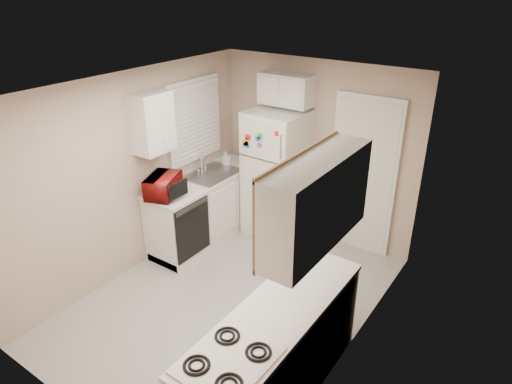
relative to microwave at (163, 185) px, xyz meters
The scene contains 18 objects.
floor 1.57m from the microwave, ahead, with size 3.80×3.80×0.00m, color beige.
ceiling 1.78m from the microwave, ahead, with size 3.80×3.80×0.00m, color white.
wall_left 0.35m from the microwave, 140.99° to the right, with size 3.80×3.80×0.00m, color tan.
wall_right 2.56m from the microwave, ahead, with size 3.80×3.80×0.00m, color tan.
wall_back 2.06m from the microwave, 55.88° to the left, with size 2.80×2.80×0.00m, color tan.
wall_front 2.40m from the microwave, 61.32° to the right, with size 2.80×2.80×0.00m, color tan.
left_counter 0.92m from the microwave, 85.90° to the left, with size 0.60×1.80×0.90m, color silver.
dishwasher 0.66m from the microwave, 16.00° to the left, with size 0.03×0.58×0.72m, color black.
sink 0.87m from the microwave, 86.62° to the left, with size 0.54×0.74×0.16m, color gray.
microwave is the anchor object (origin of this frame).
soap_bottle 1.22m from the microwave, 90.00° to the left, with size 0.09×0.09×0.20m, color beige.
window_blinds 1.03m from the microwave, 103.92° to the left, with size 0.10×0.98×1.08m, color silver.
upper_cabinet_left 0.76m from the microwave, behind, with size 0.30×0.45×0.70m, color silver.
refrigerator 1.57m from the microwave, 61.50° to the left, with size 0.72×0.70×1.76m, color silver.
cabinet_over_fridge 1.96m from the microwave, 64.14° to the left, with size 0.70×0.30×0.40m, color silver.
interior_door 2.48m from the microwave, 41.86° to the left, with size 0.86×0.06×2.08m, color silver.
right_counter 2.54m from the microwave, 24.02° to the right, with size 0.60×2.00×0.90m, color silver.
upper_cabinet_right 2.61m from the microwave, 16.32° to the right, with size 0.30×1.20×0.70m, color silver.
Camera 1 is at (2.59, -3.24, 3.34)m, focal length 32.00 mm.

